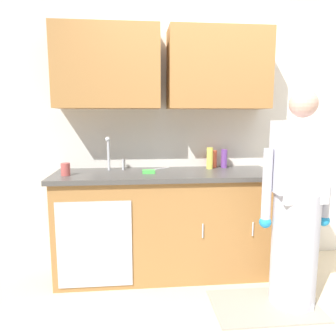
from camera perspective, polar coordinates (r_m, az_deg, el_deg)
ground_plane at (r=2.70m, az=13.74°, el=-23.20°), size 9.00×9.00×0.00m
kitchen_wall_with_uppers at (r=3.22m, az=6.44°, el=9.75°), size 4.80×0.44×2.70m
counter_cabinet at (r=3.02m, az=-0.55°, el=-9.92°), size 1.90×0.62×0.90m
countertop at (r=2.91m, az=-0.51°, el=-1.10°), size 1.96×0.66×0.04m
sink at (r=2.91m, az=-9.73°, el=-1.11°), size 0.50×0.36×0.35m
person_at_sink at (r=2.63m, az=21.53°, el=-7.91°), size 0.55×0.34×1.62m
floor_mat at (r=2.79m, az=16.63°, el=-22.08°), size 0.80×0.50×0.01m
bottle_dish_liquid at (r=3.18m, az=9.78°, el=1.65°), size 0.06×0.06×0.18m
bottle_water_short at (r=3.10m, az=7.31°, el=1.71°), size 0.06×0.06×0.20m
bottle_soap at (r=3.19m, az=7.80°, el=1.59°), size 0.08×0.08×0.17m
cup_by_sink at (r=2.86m, az=-17.49°, el=-0.21°), size 0.08×0.08×0.11m
knife_on_counter at (r=3.07m, az=-1.59°, el=-0.12°), size 0.21×0.16×0.01m
sponge at (r=2.84m, az=-3.40°, el=-0.64°), size 0.11×0.07×0.03m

